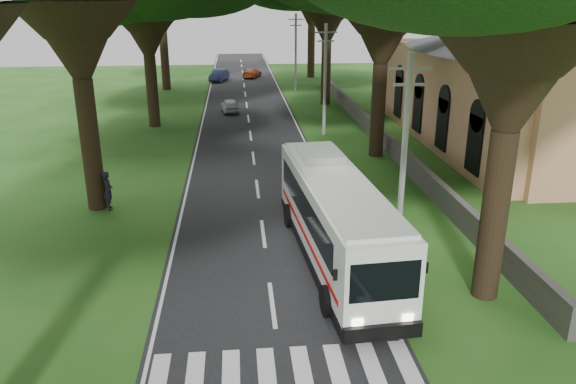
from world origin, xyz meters
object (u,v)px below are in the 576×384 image
Objects in this scene: church at (519,74)px; coach_bus at (335,217)px; pole_far at (296,51)px; distant_car_b at (219,75)px; distant_car_c at (252,73)px; pedestrian at (108,190)px; pole_near at (404,152)px; pole_mid at (325,78)px; distant_car_a at (230,105)px.

church is 22.50m from coach_bus.
distant_car_b is (-8.40, 7.56, -3.47)m from pole_far.
church is 38.60m from distant_car_c.
church reaches higher than pedestrian.
pole_near and pole_mid have the same top height.
coach_bus is (-2.80, -40.79, -2.33)m from pole_far.
pole_far is (0.00, 40.00, 0.00)m from pole_near.
distant_car_a is 0.86× the size of distant_car_c.
distant_car_b is at bearing 92.48° from coach_bus.
church is 3.00× the size of pole_near.
church reaches higher than distant_car_c.
distant_car_b is at bearing -93.21° from distant_car_a.
distant_car_a is (-7.05, -11.10, -3.56)m from pole_far.
distant_car_b reaches higher than distant_car_c.
distant_car_a is at bearing -70.33° from distant_car_b.
pole_mid reaches higher than pedestrian.
distant_car_a is at bearing 128.39° from pole_mid.
pole_near is 14.46m from pedestrian.
distant_car_b is at bearing 100.01° from pole_near.
pedestrian is (-12.87, -34.25, -3.22)m from pole_far.
distant_car_b is 1.02× the size of distant_car_c.
pole_near is 40.00m from pole_far.
pole_mid is (0.00, 20.00, 0.00)m from pole_near.
pedestrian reaches higher than distant_car_b.
pole_mid is 30.58m from distant_car_c.
church is at bearing 43.01° from coach_bus.
pole_near and pole_far have the same top height.
distant_car_c is 45.10m from pedestrian.
church is at bearing -63.18° from pole_far.
pole_mid is 20.00m from pole_far.
distant_car_b is at bearing 106.94° from pole_mid.
pole_near is 50.37m from distant_car_c.
distant_car_c is (-4.40, 30.05, -3.57)m from pole_mid.
coach_bus is 3.40× the size of distant_car_a.
pole_far is 0.68× the size of coach_bus.
pole_far reaches higher than pedestrian.
distant_car_a is 1.80× the size of pedestrian.
pole_mid is at bearing -90.00° from pole_far.
pole_near is at bearing -90.00° from pole_mid.
coach_bus reaches higher than distant_car_a.
pole_mid is 11.89m from distant_car_a.
pole_mid reaches higher than coach_bus.
church is at bearing -19.81° from pole_mid.
distant_car_c is (4.00, 2.49, -0.09)m from distant_car_b.
distant_car_c is 2.09× the size of pedestrian.
church is 27.35m from pedestrian.
distant_car_a is at bearing -122.41° from pole_far.
pole_far reaches higher than distant_car_b.
pole_far is 4.15× the size of pedestrian.
coach_bus is (-15.17, -16.34, -3.05)m from church.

